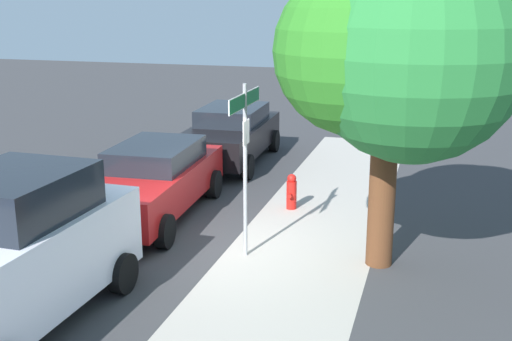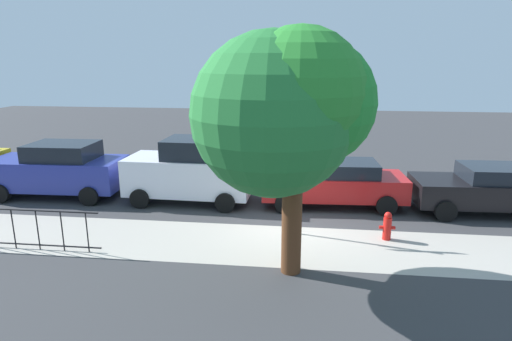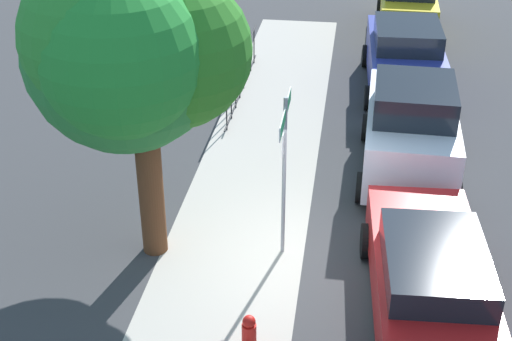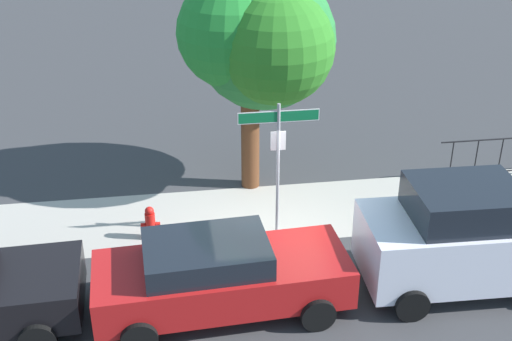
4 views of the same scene
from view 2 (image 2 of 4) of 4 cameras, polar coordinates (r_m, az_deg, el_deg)
ground_plane at (r=12.74m, az=4.99°, el=-7.39°), size 60.00×60.00×0.00m
sidewalk_strip at (r=11.77m, az=-5.14°, el=-9.29°), size 24.00×2.60×0.00m
street_sign at (r=11.71m, az=3.94°, el=1.99°), size 1.69×0.07×3.07m
shade_tree at (r=8.94m, az=3.81°, el=8.22°), size 3.75×3.82×5.38m
car_black at (r=15.44m, az=28.41°, el=-2.09°), size 4.63×2.16×1.52m
car_red at (r=14.47m, az=10.31°, el=-1.58°), size 4.70×2.14×1.51m
car_white at (r=14.77m, az=-8.56°, el=-0.03°), size 4.23×2.17×2.18m
car_blue at (r=16.76m, az=-24.50°, el=0.14°), size 4.64×2.24×1.90m
iron_fence at (r=12.94m, az=-30.46°, el=-6.40°), size 5.30×0.04×1.07m
fire_hydrant at (r=12.24m, az=16.87°, el=-6.99°), size 0.42×0.22×0.78m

